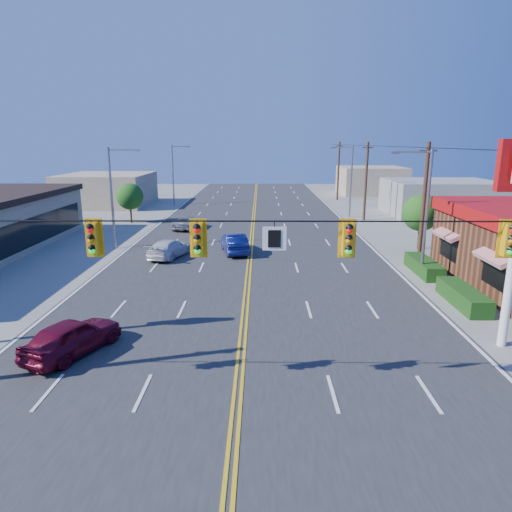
{
  "coord_description": "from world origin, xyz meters",
  "views": [
    {
      "loc": [
        0.76,
        -13.94,
        8.39
      ],
      "look_at": [
        0.52,
        10.71,
        2.2
      ],
      "focal_mm": 32.0,
      "sensor_mm": 36.0,
      "label": 1
    }
  ],
  "objects_px": {
    "car_white": "(169,249)",
    "car_silver": "(188,223)",
    "car_blue": "(234,244)",
    "signal_span": "(232,256)",
    "car_magenta": "(72,338)"
  },
  "relations": [
    {
      "from": "car_blue",
      "to": "car_white",
      "type": "relative_size",
      "value": 1.0
    },
    {
      "from": "car_white",
      "to": "car_silver",
      "type": "distance_m",
      "value": 11.32
    },
    {
      "from": "car_blue",
      "to": "car_white",
      "type": "height_order",
      "value": "car_blue"
    },
    {
      "from": "car_white",
      "to": "car_silver",
      "type": "height_order",
      "value": "car_white"
    },
    {
      "from": "signal_span",
      "to": "car_silver",
      "type": "bearing_deg",
      "value": 101.63
    },
    {
      "from": "signal_span",
      "to": "car_white",
      "type": "relative_size",
      "value": 5.32
    },
    {
      "from": "car_silver",
      "to": "car_magenta",
      "type": "bearing_deg",
      "value": 99.45
    },
    {
      "from": "car_blue",
      "to": "car_white",
      "type": "bearing_deg",
      "value": 4.27
    },
    {
      "from": "signal_span",
      "to": "car_silver",
      "type": "xyz_separation_m",
      "value": [
        -6.22,
        30.2,
        -4.26
      ]
    },
    {
      "from": "car_white",
      "to": "car_magenta",
      "type": "bearing_deg",
      "value": 103.4
    },
    {
      "from": "car_magenta",
      "to": "car_white",
      "type": "relative_size",
      "value": 0.94
    },
    {
      "from": "car_magenta",
      "to": "car_white",
      "type": "bearing_deg",
      "value": -68.59
    },
    {
      "from": "car_blue",
      "to": "car_silver",
      "type": "xyz_separation_m",
      "value": [
        -5.1,
        9.9,
        -0.13
      ]
    },
    {
      "from": "signal_span",
      "to": "car_silver",
      "type": "relative_size",
      "value": 5.41
    },
    {
      "from": "signal_span",
      "to": "car_blue",
      "type": "height_order",
      "value": "signal_span"
    }
  ]
}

